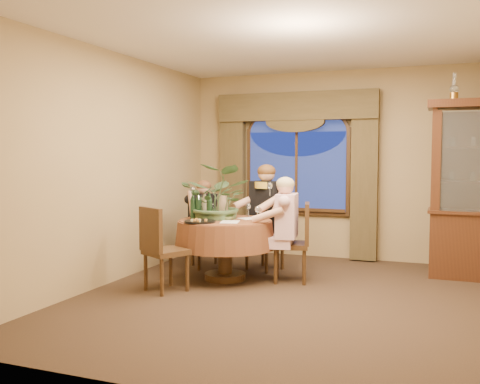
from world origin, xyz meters
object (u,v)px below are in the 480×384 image
at_px(dining_table, 225,250).
at_px(chair_front_left, 166,249).
at_px(person_scarf, 267,217).
at_px(oil_lamp_left, 454,87).
at_px(stoneware_vase, 222,207).
at_px(person_back, 203,224).
at_px(olive_bowl, 228,218).
at_px(wine_bottle_1, 205,205).
at_px(chair_back_right, 265,234).
at_px(wine_bottle_3, 193,206).
at_px(wine_bottle_4, 198,206).
at_px(chair_right, 290,243).
at_px(centerpiece_plant, 219,172).
at_px(wine_bottle_2, 209,205).
at_px(person_pink, 287,230).
at_px(chair_back, 207,233).
at_px(wine_bottle_0, 209,206).

distance_m(dining_table, chair_front_left, 0.87).
height_order(chair_front_left, person_scarf, person_scarf).
bearing_deg(oil_lamp_left, stoneware_vase, -158.54).
bearing_deg(oil_lamp_left, person_back, -169.07).
relative_size(olive_bowl, wine_bottle_1, 0.46).
bearing_deg(chair_back_right, wine_bottle_3, 70.36).
bearing_deg(wine_bottle_1, chair_back_right, 44.64).
relative_size(chair_front_left, wine_bottle_4, 2.91).
xyz_separation_m(chair_right, olive_bowl, (-0.75, -0.20, 0.29)).
distance_m(person_scarf, centerpiece_plant, 0.97).
relative_size(chair_front_left, stoneware_vase, 3.19).
distance_m(person_back, stoneware_vase, 0.72).
height_order(dining_table, wine_bottle_2, wine_bottle_2).
bearing_deg(person_pink, chair_right, -24.73).
height_order(oil_lamp_left, stoneware_vase, oil_lamp_left).
bearing_deg(wine_bottle_2, chair_front_left, -97.89).
bearing_deg(person_back, oil_lamp_left, 146.22).
distance_m(chair_back, wine_bottle_0, 0.86).
xyz_separation_m(chair_back, person_scarf, (0.84, 0.10, 0.24)).
bearing_deg(chair_right, wine_bottle_3, 88.72).
xyz_separation_m(chair_back, olive_bowl, (0.55, -0.61, 0.29)).
bearing_deg(chair_front_left, wine_bottle_0, 99.93).
bearing_deg(person_scarf, wine_bottle_2, 67.48).
bearing_deg(wine_bottle_0, wine_bottle_1, 128.84).
height_order(wine_bottle_0, wine_bottle_3, same).
bearing_deg(wine_bottle_2, wine_bottle_1, -160.08).
bearing_deg(person_scarf, chair_back, 32.09).
xyz_separation_m(chair_back, wine_bottle_2, (0.23, -0.45, 0.44)).
bearing_deg(chair_back_right, person_scarf, 171.57).
relative_size(dining_table, stoneware_vase, 4.15).
bearing_deg(person_scarf, wine_bottle_1, 66.22).
height_order(person_back, stoneware_vase, person_back).
xyz_separation_m(person_back, olive_bowl, (0.60, -0.57, 0.17)).
xyz_separation_m(chair_back_right, person_scarf, (0.05, -0.03, 0.24)).
xyz_separation_m(olive_bowl, wine_bottle_1, (-0.37, 0.13, 0.14)).
height_order(wine_bottle_0, wine_bottle_2, same).
distance_m(person_pink, centerpiece_plant, 1.12).
height_order(chair_back, olive_bowl, chair_back).
distance_m(person_scarf, wine_bottle_2, 0.85).
bearing_deg(wine_bottle_1, person_scarf, 41.20).
bearing_deg(stoneware_vase, wine_bottle_4, -146.80).
relative_size(oil_lamp_left, wine_bottle_0, 1.03).
xyz_separation_m(oil_lamp_left, chair_back, (-3.13, -0.58, -1.92)).
xyz_separation_m(chair_front_left, wine_bottle_2, (0.12, 0.90, 0.44)).
bearing_deg(chair_front_left, person_scarf, 91.54).
distance_m(wine_bottle_0, wine_bottle_2, 0.23).
distance_m(oil_lamp_left, chair_back, 3.71).
xyz_separation_m(dining_table, chair_back, (-0.51, 0.59, 0.10)).
bearing_deg(wine_bottle_4, dining_table, 9.04).
xyz_separation_m(centerpiece_plant, wine_bottle_4, (-0.22, -0.16, -0.42)).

